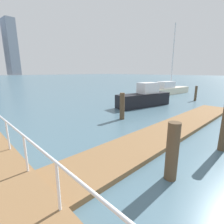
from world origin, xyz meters
TOP-DOWN VIEW (x-y plane):
  - ground_plane at (0.00, 20.00)m, footprint 300.00×300.00m
  - floating_dock at (4.17, 6.34)m, footprint 15.34×2.00m
  - boardwalk_railing at (-3.15, 8.93)m, footprint 0.06×26.26m
  - dock_piling_0 at (14.77, 9.18)m, footprint 0.25×0.25m
  - dock_piling_2 at (3.64, 9.77)m, footprint 0.32×0.32m
  - dock_piling_4 at (-0.06, 4.41)m, footprint 0.36×0.36m
  - moored_boat_1 at (8.31, 11.32)m, footprint 5.51×2.47m
  - moored_boat_3 at (17.86, 13.85)m, footprint 7.33×2.25m
  - skyline_tower_4 at (41.36, 179.84)m, footprint 8.93×14.50m

SIDE VIEW (x-z plane):
  - ground_plane at x=0.00m, z-range 0.00..0.00m
  - floating_dock at x=4.17m, z-range 0.00..0.18m
  - moored_boat_3 at x=17.86m, z-range -3.94..5.30m
  - moored_boat_1 at x=8.31m, z-range -0.29..1.83m
  - dock_piling_0 at x=14.77m, z-range 0.00..1.60m
  - dock_piling_4 at x=-0.06m, z-range 0.00..1.74m
  - dock_piling_2 at x=3.64m, z-range 0.00..1.75m
  - boardwalk_railing at x=-3.15m, z-range 0.71..1.79m
  - skyline_tower_4 at x=41.36m, z-range 0.00..47.86m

